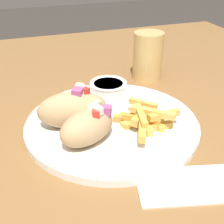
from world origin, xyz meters
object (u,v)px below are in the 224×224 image
at_px(fries_pile, 144,120).
at_px(sauce_ramekin, 108,90).
at_px(plate, 112,123).
at_px(water_glass, 148,58).
at_px(pita_sandwich_near, 87,126).
at_px(pita_sandwich_far, 73,109).

bearing_deg(fries_pile, sauce_ramekin, 102.09).
xyz_separation_m(plate, water_glass, (0.16, 0.19, 0.04)).
bearing_deg(water_glass, plate, -129.47).
bearing_deg(sauce_ramekin, water_glass, 37.42).
bearing_deg(pita_sandwich_near, pita_sandwich_far, 72.98).
relative_size(pita_sandwich_near, sauce_ramekin, 1.57).
xyz_separation_m(plate, pita_sandwich_near, (-0.06, -0.05, 0.03)).
bearing_deg(pita_sandwich_far, sauce_ramekin, 47.49).
xyz_separation_m(pita_sandwich_far, fries_pile, (0.12, -0.04, -0.02)).
relative_size(pita_sandwich_near, water_glass, 1.05).
relative_size(plate, sauce_ramekin, 4.15).
bearing_deg(plate, sauce_ramekin, 75.78).
distance_m(pita_sandwich_far, fries_pile, 0.13).
distance_m(pita_sandwich_near, sauce_ramekin, 0.16).
xyz_separation_m(pita_sandwich_far, sauce_ramekin, (0.09, 0.08, -0.01)).
distance_m(fries_pile, sauce_ramekin, 0.12).
xyz_separation_m(pita_sandwich_near, water_glass, (0.21, 0.24, 0.01)).
height_order(plate, pita_sandwich_far, pita_sandwich_far).
height_order(pita_sandwich_near, sauce_ramekin, pita_sandwich_near).
distance_m(pita_sandwich_near, water_glass, 0.32).
bearing_deg(water_glass, sauce_ramekin, -142.58).
distance_m(sauce_ramekin, water_glass, 0.17).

